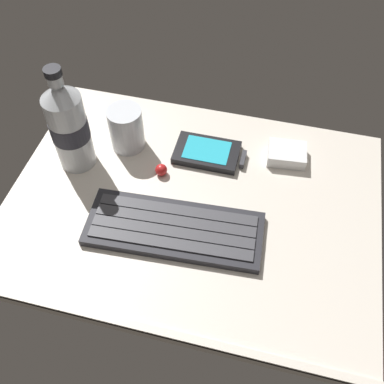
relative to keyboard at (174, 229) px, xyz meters
The scene contains 7 objects.
ground_plane 6.64cm from the keyboard, 77.21° to the left, with size 64.00×48.00×2.80cm.
keyboard is the anchor object (origin of this frame).
handheld_device 18.09cm from the keyboard, 83.41° to the left, with size 12.82×7.64×1.50cm.
juice_cup 22.15cm from the keyboard, 128.95° to the left, with size 6.40×6.40×8.50cm.
water_bottle 25.45cm from the keyboard, 153.24° to the left, with size 6.73×6.73×20.80cm.
charger_block 26.23cm from the keyboard, 52.34° to the left, with size 7.00×5.60×2.40cm, color white.
trackball_mouse 12.76cm from the keyboard, 115.96° to the left, with size 2.20×2.20×2.20cm, color red.
Camera 1 is at (11.27, -45.21, 63.20)cm, focal length 42.27 mm.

